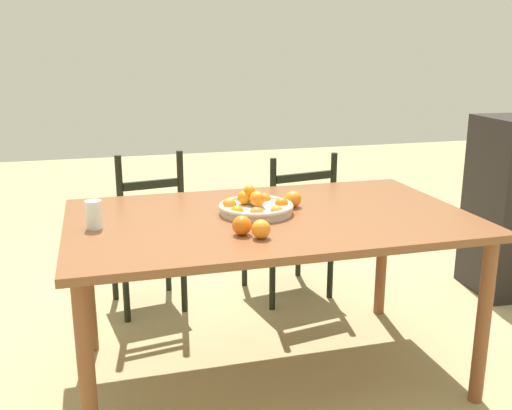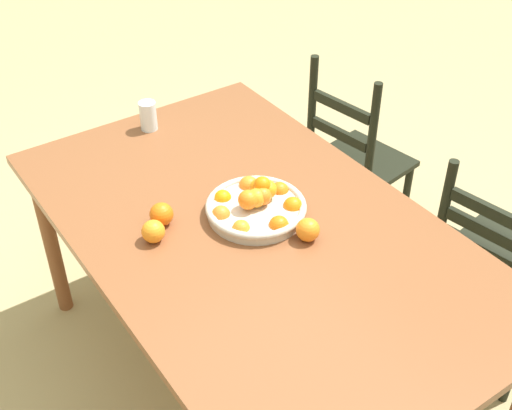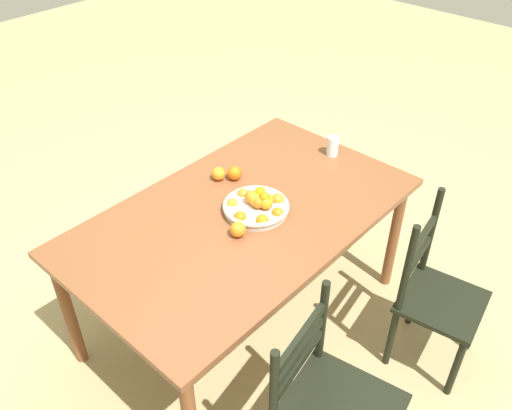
{
  "view_description": "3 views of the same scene",
  "coord_description": "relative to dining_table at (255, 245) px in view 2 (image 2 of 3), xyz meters",
  "views": [
    {
      "loc": [
        -0.72,
        -2.36,
        1.49
      ],
      "look_at": [
        -0.05,
        0.04,
        0.82
      ],
      "focal_mm": 40.98,
      "sensor_mm": 36.0,
      "label": 1
    },
    {
      "loc": [
        1.39,
        -0.96,
        2.16
      ],
      "look_at": [
        -0.05,
        0.04,
        0.82
      ],
      "focal_mm": 47.34,
      "sensor_mm": 36.0,
      "label": 2
    },
    {
      "loc": [
        1.52,
        1.46,
        2.43
      ],
      "look_at": [
        -0.05,
        0.04,
        0.82
      ],
      "focal_mm": 37.66,
      "sensor_mm": 36.0,
      "label": 3
    }
  ],
  "objects": [
    {
      "name": "orange_loose_2",
      "position": [
        0.14,
        0.1,
        0.11
      ],
      "size": [
        0.08,
        0.08,
        0.08
      ],
      "primitive_type": "sphere",
      "color": "orange",
      "rests_on": "dining_table"
    },
    {
      "name": "fruit_bowl",
      "position": [
        -0.05,
        0.05,
        0.11
      ],
      "size": [
        0.33,
        0.33,
        0.12
      ],
      "color": "beige",
      "rests_on": "dining_table"
    },
    {
      "name": "chair_by_cabinet",
      "position": [
        -0.47,
        0.88,
        -0.27
      ],
      "size": [
        0.45,
        0.45,
        0.95
      ],
      "rotation": [
        0.0,
        0.0,
        3.3
      ],
      "color": "black",
      "rests_on": "ground"
    },
    {
      "name": "ground_plane",
      "position": [
        0.0,
        0.0,
        -0.7
      ],
      "size": [
        12.0,
        12.0,
        0.0
      ],
      "primitive_type": "plane",
      "color": "tan"
    },
    {
      "name": "orange_loose_0",
      "position": [
        -0.13,
        -0.3,
        0.11
      ],
      "size": [
        0.07,
        0.07,
        0.07
      ],
      "primitive_type": "sphere",
      "color": "orange",
      "rests_on": "dining_table"
    },
    {
      "name": "orange_loose_1",
      "position": [
        -0.19,
        -0.24,
        0.11
      ],
      "size": [
        0.08,
        0.08,
        0.08
      ],
      "primitive_type": "sphere",
      "color": "orange",
      "rests_on": "dining_table"
    },
    {
      "name": "dining_table",
      "position": [
        0.0,
        0.0,
        0.0
      ],
      "size": [
        1.75,
        1.05,
        0.78
      ],
      "color": "brown",
      "rests_on": "ground"
    },
    {
      "name": "chair_near_window",
      "position": [
        0.39,
        0.85,
        -0.25
      ],
      "size": [
        0.52,
        0.52,
        0.9
      ],
      "rotation": [
        0.0,
        0.0,
        3.31
      ],
      "color": "black",
      "rests_on": "ground"
    },
    {
      "name": "drinking_glass",
      "position": [
        -0.74,
        0.01,
        0.13
      ],
      "size": [
        0.07,
        0.07,
        0.12
      ],
      "primitive_type": "cylinder",
      "color": "silver",
      "rests_on": "dining_table"
    }
  ]
}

